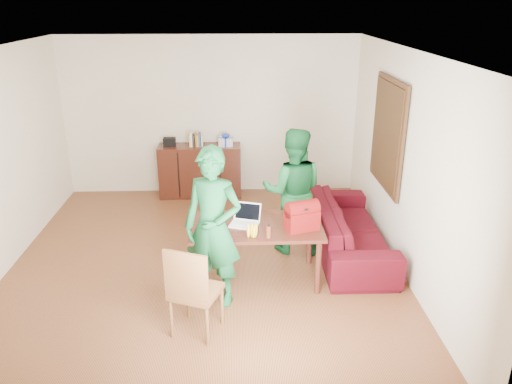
{
  "coord_description": "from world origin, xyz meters",
  "views": [
    {
      "loc": [
        0.45,
        -5.7,
        3.26
      ],
      "look_at": [
        0.66,
        -0.13,
        1.07
      ],
      "focal_mm": 35.0,
      "sensor_mm": 36.0,
      "label": 1
    }
  ],
  "objects_px": {
    "chair": "(196,307)",
    "person_far": "(293,191)",
    "table": "(257,232)",
    "laptop": "(244,222)",
    "bottle": "(269,231)",
    "sofa": "(349,228)",
    "red_bag": "(302,218)",
    "person_near": "(213,228)"
  },
  "relations": [
    {
      "from": "chair",
      "to": "person_far",
      "type": "relative_size",
      "value": 0.59
    },
    {
      "from": "table",
      "to": "person_far",
      "type": "bearing_deg",
      "value": 56.17
    },
    {
      "from": "person_far",
      "to": "laptop",
      "type": "distance_m",
      "value": 1.02
    },
    {
      "from": "bottle",
      "to": "sofa",
      "type": "bearing_deg",
      "value": 41.65
    },
    {
      "from": "red_bag",
      "to": "chair",
      "type": "bearing_deg",
      "value": -161.28
    },
    {
      "from": "person_far",
      "to": "laptop",
      "type": "xyz_separation_m",
      "value": [
        -0.66,
        -0.77,
        -0.08
      ]
    },
    {
      "from": "table",
      "to": "sofa",
      "type": "bearing_deg",
      "value": 28.61
    },
    {
      "from": "person_near",
      "to": "laptop",
      "type": "height_order",
      "value": "person_near"
    },
    {
      "from": "laptop",
      "to": "bottle",
      "type": "relative_size",
      "value": 2.37
    },
    {
      "from": "table",
      "to": "chair",
      "type": "xyz_separation_m",
      "value": [
        -0.66,
        -1.02,
        -0.34
      ]
    },
    {
      "from": "sofa",
      "to": "person_far",
      "type": "bearing_deg",
      "value": 85.83
    },
    {
      "from": "bottle",
      "to": "person_far",
      "type": "bearing_deg",
      "value": 70.41
    },
    {
      "from": "chair",
      "to": "bottle",
      "type": "distance_m",
      "value": 1.16
    },
    {
      "from": "bottle",
      "to": "red_bag",
      "type": "relative_size",
      "value": 0.43
    },
    {
      "from": "chair",
      "to": "red_bag",
      "type": "height_order",
      "value": "chair"
    },
    {
      "from": "chair",
      "to": "sofa",
      "type": "bearing_deg",
      "value": 62.82
    },
    {
      "from": "laptop",
      "to": "red_bag",
      "type": "relative_size",
      "value": 1.01
    },
    {
      "from": "red_bag",
      "to": "bottle",
      "type": "bearing_deg",
      "value": -171.02
    },
    {
      "from": "chair",
      "to": "bottle",
      "type": "height_order",
      "value": "chair"
    },
    {
      "from": "chair",
      "to": "bottle",
      "type": "bearing_deg",
      "value": 62.61
    },
    {
      "from": "person_near",
      "to": "person_far",
      "type": "xyz_separation_m",
      "value": [
        1.0,
        1.2,
        -0.06
      ]
    },
    {
      "from": "person_near",
      "to": "person_far",
      "type": "bearing_deg",
      "value": 71.22
    },
    {
      "from": "person_near",
      "to": "laptop",
      "type": "relative_size",
      "value": 4.78
    },
    {
      "from": "person_near",
      "to": "person_far",
      "type": "height_order",
      "value": "person_near"
    },
    {
      "from": "table",
      "to": "person_near",
      "type": "distance_m",
      "value": 0.72
    },
    {
      "from": "person_far",
      "to": "sofa",
      "type": "bearing_deg",
      "value": -177.88
    },
    {
      "from": "person_near",
      "to": "laptop",
      "type": "distance_m",
      "value": 0.57
    },
    {
      "from": "person_near",
      "to": "red_bag",
      "type": "xyz_separation_m",
      "value": [
        1.01,
        0.31,
        -0.04
      ]
    },
    {
      "from": "bottle",
      "to": "laptop",
      "type": "bearing_deg",
      "value": 129.28
    },
    {
      "from": "bottle",
      "to": "sofa",
      "type": "xyz_separation_m",
      "value": [
        1.17,
        1.04,
        -0.48
      ]
    },
    {
      "from": "person_far",
      "to": "laptop",
      "type": "bearing_deg",
      "value": 55.93
    },
    {
      "from": "table",
      "to": "red_bag",
      "type": "height_order",
      "value": "red_bag"
    },
    {
      "from": "person_near",
      "to": "bottle",
      "type": "distance_m",
      "value": 0.63
    },
    {
      "from": "table",
      "to": "bottle",
      "type": "xyz_separation_m",
      "value": [
        0.12,
        -0.34,
        0.17
      ]
    },
    {
      "from": "table",
      "to": "bottle",
      "type": "height_order",
      "value": "bottle"
    },
    {
      "from": "sofa",
      "to": "chair",
      "type": "bearing_deg",
      "value": 131.84
    },
    {
      "from": "table",
      "to": "chair",
      "type": "relative_size",
      "value": 1.53
    },
    {
      "from": "red_bag",
      "to": "laptop",
      "type": "bearing_deg",
      "value": 151.23
    },
    {
      "from": "laptop",
      "to": "sofa",
      "type": "height_order",
      "value": "laptop"
    },
    {
      "from": "chair",
      "to": "sofa",
      "type": "distance_m",
      "value": 2.6
    },
    {
      "from": "table",
      "to": "person_far",
      "type": "xyz_separation_m",
      "value": [
        0.51,
        0.76,
        0.22
      ]
    },
    {
      "from": "laptop",
      "to": "person_far",
      "type": "bearing_deg",
      "value": 66.32
    }
  ]
}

